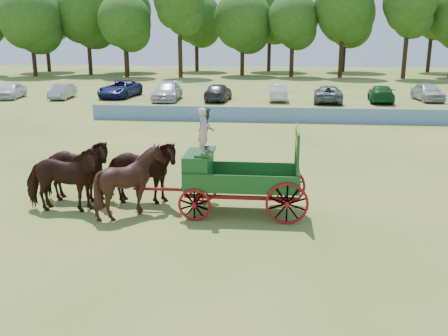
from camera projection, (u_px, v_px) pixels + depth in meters
ground at (301, 211)px, 17.31m from camera, size 160.00×160.00×0.00m
horse_lead_left at (62, 179)px, 16.94m from camera, size 2.84×1.41×2.34m
horse_lead_right at (75, 171)px, 18.00m from camera, size 2.80×1.31×2.34m
horse_wheel_left at (131, 181)px, 16.70m from camera, size 2.21×1.98×2.35m
horse_wheel_right at (140, 173)px, 17.76m from camera, size 2.83×1.40×2.34m
farm_dray at (221, 168)px, 16.86m from camera, size 6.00×2.00×3.65m
sponsor_banner at (274, 115)px, 34.57m from camera, size 26.00×0.08×1.05m
parked_cars at (302, 92)px, 45.72m from camera, size 55.43×7.77×1.65m
treeline at (247, 12)px, 73.29m from camera, size 90.56×23.01×14.33m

